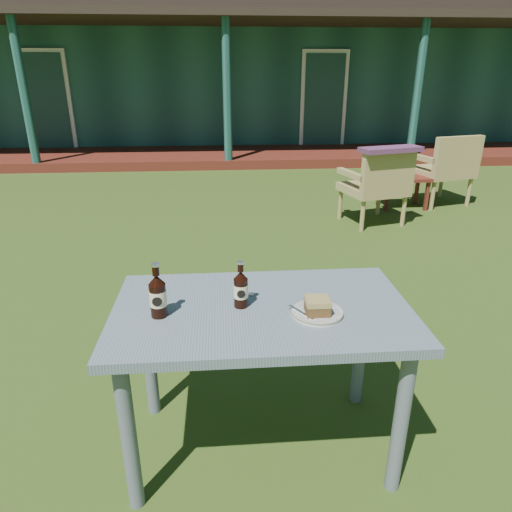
{
  "coord_description": "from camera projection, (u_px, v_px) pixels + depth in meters",
  "views": [
    {
      "loc": [
        -0.15,
        -3.22,
        1.6
      ],
      "look_at": [
        0.0,
        -1.3,
        0.82
      ],
      "focal_mm": 32.0,
      "sensor_mm": 36.0,
      "label": 1
    }
  ],
  "objects": [
    {
      "name": "ground",
      "position": [
        243.0,
        290.0,
        3.59
      ],
      "size": [
        80.0,
        80.0,
        0.0
      ],
      "primitive_type": "plane",
      "color": "#334916"
    },
    {
      "name": "pavilion",
      "position": [
        223.0,
        71.0,
        11.65
      ],
      "size": [
        15.8,
        8.3,
        3.45
      ],
      "color": "#1B4840",
      "rests_on": "ground"
    },
    {
      "name": "cafe_table",
      "position": [
        262.0,
        329.0,
        1.88
      ],
      "size": [
        1.2,
        0.7,
        0.72
      ],
      "color": "slate",
      "rests_on": "ground"
    },
    {
      "name": "plate",
      "position": [
        317.0,
        312.0,
        1.78
      ],
      "size": [
        0.2,
        0.2,
        0.01
      ],
      "color": "silver",
      "rests_on": "cafe_table"
    },
    {
      "name": "cake_slice",
      "position": [
        317.0,
        306.0,
        1.75
      ],
      "size": [
        0.09,
        0.09,
        0.06
      ],
      "color": "#4E3419",
      "rests_on": "plate"
    },
    {
      "name": "fork",
      "position": [
        301.0,
        312.0,
        1.76
      ],
      "size": [
        0.08,
        0.13,
        0.0
      ],
      "primitive_type": "cube",
      "rotation": [
        0.0,
        0.0,
        0.55
      ],
      "color": "silver",
      "rests_on": "plate"
    },
    {
      "name": "cola_bottle_near",
      "position": [
        241.0,
        289.0,
        1.81
      ],
      "size": [
        0.06,
        0.06,
        0.2
      ],
      "color": "black",
      "rests_on": "cafe_table"
    },
    {
      "name": "cola_bottle_far",
      "position": [
        158.0,
        295.0,
        1.74
      ],
      "size": [
        0.07,
        0.07,
        0.22
      ],
      "color": "black",
      "rests_on": "cafe_table"
    },
    {
      "name": "bottle_cap",
      "position": [
        251.0,
        294.0,
        1.93
      ],
      "size": [
        0.03,
        0.03,
        0.01
      ],
      "primitive_type": "cylinder",
      "color": "silver",
      "rests_on": "cafe_table"
    },
    {
      "name": "armchair_left",
      "position": [
        378.0,
        183.0,
        4.96
      ],
      "size": [
        0.74,
        0.72,
        0.83
      ],
      "color": "#9B874D",
      "rests_on": "ground"
    },
    {
      "name": "armchair_right",
      "position": [
        446.0,
        166.0,
        5.7
      ],
      "size": [
        0.79,
        0.76,
        0.88
      ],
      "color": "#9B874D",
      "rests_on": "ground"
    },
    {
      "name": "floral_throw",
      "position": [
        391.0,
        149.0,
        4.67
      ],
      "size": [
        0.69,
        0.38,
        0.05
      ],
      "primitive_type": "cube",
      "rotation": [
        0.0,
        0.0,
        3.4
      ],
      "color": "#582D4D",
      "rests_on": "armchair_left"
    },
    {
      "name": "side_table",
      "position": [
        404.0,
        181.0,
        5.64
      ],
      "size": [
        0.6,
        0.4,
        0.4
      ],
      "color": "#551E14",
      "rests_on": "ground"
    }
  ]
}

